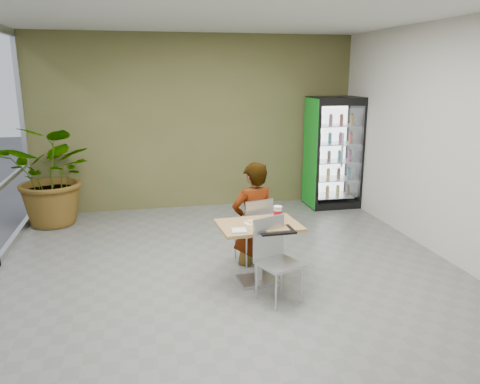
# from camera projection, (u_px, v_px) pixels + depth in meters

# --- Properties ---
(ground) EXTENTS (7.00, 7.00, 0.00)m
(ground) POSITION_uv_depth(u_px,v_px,m) (235.00, 283.00, 5.75)
(ground) COLOR slate
(ground) RESTS_ON ground
(room_envelope) EXTENTS (6.00, 7.00, 3.20)m
(room_envelope) POSITION_uv_depth(u_px,v_px,m) (234.00, 154.00, 5.35)
(room_envelope) COLOR silver
(room_envelope) RESTS_ON ground
(dining_table) EXTENTS (1.00, 0.73, 0.75)m
(dining_table) POSITION_uv_depth(u_px,v_px,m) (259.00, 241.00, 5.65)
(dining_table) COLOR tan
(dining_table) RESTS_ON ground
(chair_far) EXTENTS (0.49, 0.49, 0.91)m
(chair_far) POSITION_uv_depth(u_px,v_px,m) (256.00, 226.00, 6.21)
(chair_far) COLOR #B9BCBE
(chair_far) RESTS_ON ground
(chair_near) EXTENTS (0.54, 0.54, 0.94)m
(chair_near) POSITION_uv_depth(u_px,v_px,m) (274.00, 252.00, 5.24)
(chair_near) COLOR #B9BCBE
(chair_near) RESTS_ON ground
(seated_woman) EXTENTS (0.70, 0.54, 1.69)m
(seated_woman) POSITION_uv_depth(u_px,v_px,m) (253.00, 224.00, 6.24)
(seated_woman) COLOR black
(seated_woman) RESTS_ON ground
(pizza_plate) EXTENTS (0.31, 0.33, 0.03)m
(pizza_plate) POSITION_uv_depth(u_px,v_px,m) (254.00, 222.00, 5.61)
(pizza_plate) COLOR white
(pizza_plate) RESTS_ON dining_table
(soda_cup) EXTENTS (0.11, 0.11, 0.19)m
(soda_cup) POSITION_uv_depth(u_px,v_px,m) (278.00, 214.00, 5.68)
(soda_cup) COLOR white
(soda_cup) RESTS_ON dining_table
(napkin_stack) EXTENTS (0.18, 0.18, 0.02)m
(napkin_stack) POSITION_uv_depth(u_px,v_px,m) (239.00, 231.00, 5.32)
(napkin_stack) COLOR white
(napkin_stack) RESTS_ON dining_table
(cafeteria_tray) EXTENTS (0.41, 0.30, 0.02)m
(cafeteria_tray) POSITION_uv_depth(u_px,v_px,m) (276.00, 230.00, 5.33)
(cafeteria_tray) COLOR black
(cafeteria_tray) RESTS_ON dining_table
(beverage_fridge) EXTENTS (0.95, 0.73, 2.07)m
(beverage_fridge) POSITION_uv_depth(u_px,v_px,m) (333.00, 152.00, 8.87)
(beverage_fridge) COLOR black
(beverage_fridge) RESTS_ON ground
(potted_plant) EXTENTS (1.93, 1.82, 1.70)m
(potted_plant) POSITION_uv_depth(u_px,v_px,m) (54.00, 175.00, 7.77)
(potted_plant) COLOR #245A25
(potted_plant) RESTS_ON ground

